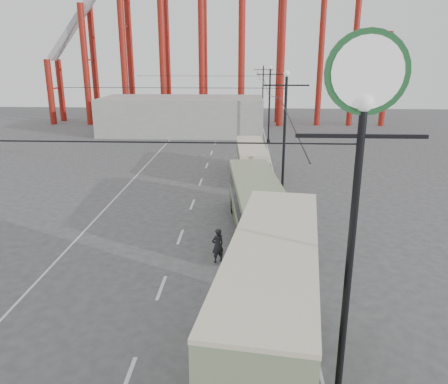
# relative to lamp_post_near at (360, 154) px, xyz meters

# --- Properties ---
(ground) EXTENTS (160.00, 160.00, 0.00)m
(ground) POSITION_rel_lamp_post_near_xyz_m (-5.60, 3.00, -7.86)
(ground) COLOR #444446
(ground) RESTS_ON ground
(road_markings) EXTENTS (12.52, 120.00, 0.01)m
(road_markings) POSITION_rel_lamp_post_near_xyz_m (-6.46, 22.70, -7.86)
(road_markings) COLOR silver
(road_markings) RESTS_ON ground
(lamp_post_near) EXTENTS (3.20, 0.44, 10.80)m
(lamp_post_near) POSITION_rel_lamp_post_near_xyz_m (0.00, 0.00, 0.00)
(lamp_post_near) COLOR black
(lamp_post_near) RESTS_ON ground
(lamp_post_mid) EXTENTS (3.20, 0.44, 9.32)m
(lamp_post_mid) POSITION_rel_lamp_post_near_xyz_m (0.00, 21.00, -3.18)
(lamp_post_mid) COLOR black
(lamp_post_mid) RESTS_ON ground
(lamp_post_far) EXTENTS (3.20, 0.44, 9.32)m
(lamp_post_far) POSITION_rel_lamp_post_near_xyz_m (0.00, 43.00, -3.18)
(lamp_post_far) COLOR black
(lamp_post_far) RESTS_ON ground
(lamp_post_distant) EXTENTS (3.20, 0.44, 9.32)m
(lamp_post_distant) POSITION_rel_lamp_post_near_xyz_m (0.00, 65.00, -3.18)
(lamp_post_distant) COLOR black
(lamp_post_distant) RESTS_ON ground
(fairground_shed) EXTENTS (22.00, 10.00, 5.00)m
(fairground_shed) POSITION_rel_lamp_post_near_xyz_m (-11.60, 50.00, -5.36)
(fairground_shed) COLOR gray
(fairground_shed) RESTS_ON ground
(double_decker_bus) EXTENTS (3.73, 9.86, 5.16)m
(double_decker_bus) POSITION_rel_lamp_post_near_xyz_m (-1.97, 0.68, -4.97)
(double_decker_bus) COLOR #374123
(double_decker_bus) RESTS_ON ground
(single_decker_green) EXTENTS (3.68, 11.60, 3.22)m
(single_decker_green) POSITION_rel_lamp_post_near_xyz_m (-2.11, 14.03, -6.04)
(single_decker_green) COLOR gray
(single_decker_green) RESTS_ON ground
(single_decker_cream) EXTENTS (2.84, 9.41, 2.89)m
(single_decker_cream) POSITION_rel_lamp_post_near_xyz_m (-2.30, 26.94, -6.23)
(single_decker_cream) COLOR beige
(single_decker_cream) RESTS_ON ground
(pedestrian) EXTENTS (0.81, 0.74, 1.85)m
(pedestrian) POSITION_rel_lamp_post_near_xyz_m (-4.17, 9.81, -6.94)
(pedestrian) COLOR black
(pedestrian) RESTS_ON ground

